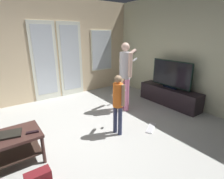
{
  "coord_description": "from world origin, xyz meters",
  "views": [
    {
      "loc": [
        -1.18,
        -2.43,
        1.84
      ],
      "look_at": [
        0.74,
        0.23,
        0.79
      ],
      "focal_mm": 27.99,
      "sensor_mm": 36.0,
      "label": 1
    }
  ],
  "objects_px": {
    "flat_screen_tv": "(171,74)",
    "laptop_closed": "(8,135)",
    "dvd_remote_slim": "(32,132)",
    "loose_keyboard": "(151,128)",
    "person_child": "(118,100)",
    "tv_stand": "(169,96)",
    "person_adult": "(125,71)",
    "coffee_table": "(3,146)"
  },
  "relations": [
    {
      "from": "coffee_table",
      "to": "loose_keyboard",
      "type": "distance_m",
      "value": 2.58
    },
    {
      "from": "coffee_table",
      "to": "dvd_remote_slim",
      "type": "height_order",
      "value": "dvd_remote_slim"
    },
    {
      "from": "coffee_table",
      "to": "tv_stand",
      "type": "distance_m",
      "value": 3.87
    },
    {
      "from": "loose_keyboard",
      "to": "tv_stand",
      "type": "bearing_deg",
      "value": 23.96
    },
    {
      "from": "coffee_table",
      "to": "flat_screen_tv",
      "type": "bearing_deg",
      "value": 1.61
    },
    {
      "from": "dvd_remote_slim",
      "to": "person_adult",
      "type": "bearing_deg",
      "value": 28.92
    },
    {
      "from": "loose_keyboard",
      "to": "person_child",
      "type": "bearing_deg",
      "value": 158.47
    },
    {
      "from": "person_adult",
      "to": "laptop_closed",
      "type": "distance_m",
      "value": 2.7
    },
    {
      "from": "flat_screen_tv",
      "to": "person_child",
      "type": "height_order",
      "value": "flat_screen_tv"
    },
    {
      "from": "loose_keyboard",
      "to": "dvd_remote_slim",
      "type": "relative_size",
      "value": 2.61
    },
    {
      "from": "person_child",
      "to": "person_adult",
      "type": "bearing_deg",
      "value": 43.79
    },
    {
      "from": "flat_screen_tv",
      "to": "person_child",
      "type": "distance_m",
      "value": 2.05
    },
    {
      "from": "flat_screen_tv",
      "to": "dvd_remote_slim",
      "type": "distance_m",
      "value": 3.51
    },
    {
      "from": "person_child",
      "to": "loose_keyboard",
      "type": "distance_m",
      "value": 0.98
    },
    {
      "from": "coffee_table",
      "to": "flat_screen_tv",
      "type": "relative_size",
      "value": 0.87
    },
    {
      "from": "coffee_table",
      "to": "dvd_remote_slim",
      "type": "distance_m",
      "value": 0.42
    },
    {
      "from": "tv_stand",
      "to": "loose_keyboard",
      "type": "height_order",
      "value": "tv_stand"
    },
    {
      "from": "dvd_remote_slim",
      "to": "coffee_table",
      "type": "bearing_deg",
      "value": 174.98
    },
    {
      "from": "person_adult",
      "to": "laptop_closed",
      "type": "bearing_deg",
      "value": -168.14
    },
    {
      "from": "flat_screen_tv",
      "to": "laptop_closed",
      "type": "height_order",
      "value": "flat_screen_tv"
    },
    {
      "from": "tv_stand",
      "to": "flat_screen_tv",
      "type": "relative_size",
      "value": 1.47
    },
    {
      "from": "flat_screen_tv",
      "to": "person_adult",
      "type": "relative_size",
      "value": 0.7
    },
    {
      "from": "coffee_table",
      "to": "dvd_remote_slim",
      "type": "bearing_deg",
      "value": -17.61
    },
    {
      "from": "flat_screen_tv",
      "to": "laptop_closed",
      "type": "xyz_separation_m",
      "value": [
        -3.78,
        -0.1,
        -0.35
      ]
    },
    {
      "from": "person_child",
      "to": "laptop_closed",
      "type": "distance_m",
      "value": 1.8
    },
    {
      "from": "person_adult",
      "to": "person_child",
      "type": "bearing_deg",
      "value": -136.21
    },
    {
      "from": "loose_keyboard",
      "to": "laptop_closed",
      "type": "relative_size",
      "value": 1.29
    },
    {
      "from": "person_child",
      "to": "dvd_remote_slim",
      "type": "bearing_deg",
      "value": 175.38
    },
    {
      "from": "person_adult",
      "to": "loose_keyboard",
      "type": "relative_size",
      "value": 3.71
    },
    {
      "from": "person_child",
      "to": "loose_keyboard",
      "type": "relative_size",
      "value": 2.58
    },
    {
      "from": "laptop_closed",
      "to": "tv_stand",
      "type": "bearing_deg",
      "value": 14.62
    },
    {
      "from": "dvd_remote_slim",
      "to": "laptop_closed",
      "type": "bearing_deg",
      "value": 169.04
    },
    {
      "from": "tv_stand",
      "to": "laptop_closed",
      "type": "bearing_deg",
      "value": -178.53
    },
    {
      "from": "tv_stand",
      "to": "dvd_remote_slim",
      "type": "xyz_separation_m",
      "value": [
        -3.49,
        -0.23,
        0.25
      ]
    },
    {
      "from": "coffee_table",
      "to": "person_adult",
      "type": "height_order",
      "value": "person_adult"
    },
    {
      "from": "flat_screen_tv",
      "to": "laptop_closed",
      "type": "distance_m",
      "value": 3.8
    },
    {
      "from": "tv_stand",
      "to": "person_adult",
      "type": "bearing_deg",
      "value": 159.36
    },
    {
      "from": "loose_keyboard",
      "to": "dvd_remote_slim",
      "type": "distance_m",
      "value": 2.21
    },
    {
      "from": "tv_stand",
      "to": "coffee_table",
      "type": "bearing_deg",
      "value": -178.45
    },
    {
      "from": "tv_stand",
      "to": "laptop_closed",
      "type": "height_order",
      "value": "laptop_closed"
    },
    {
      "from": "loose_keyboard",
      "to": "laptop_closed",
      "type": "height_order",
      "value": "laptop_closed"
    },
    {
      "from": "flat_screen_tv",
      "to": "tv_stand",
      "type": "bearing_deg",
      "value": -65.07
    }
  ]
}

